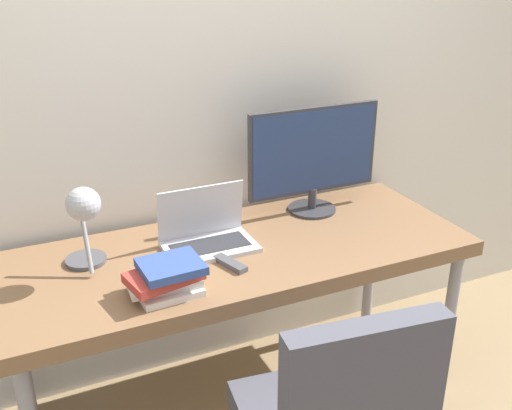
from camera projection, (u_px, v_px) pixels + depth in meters
The scene contains 8 objects.
wall_back at pixel (198, 82), 2.39m from camera, with size 8.00×0.05×2.60m.
desk at pixel (240, 262), 2.29m from camera, with size 1.77×0.69×0.75m.
laptop at pixel (207, 235), 2.26m from camera, with size 0.34×0.21×0.23m.
monitor at pixel (314, 156), 2.49m from camera, with size 0.59×0.21×0.45m.
desk_lamp at pixel (84, 216), 1.99m from camera, with size 0.15×0.25×0.33m.
book_stack at pixel (167, 278), 1.95m from camera, with size 0.26×0.19×0.11m.
tv_remote at pixel (183, 278), 2.04m from camera, with size 0.05×0.16×0.02m.
media_remote at pixel (230, 264), 2.13m from camera, with size 0.09×0.15×0.02m.
Camera 1 is at (-0.78, -1.52, 1.80)m, focal length 42.00 mm.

